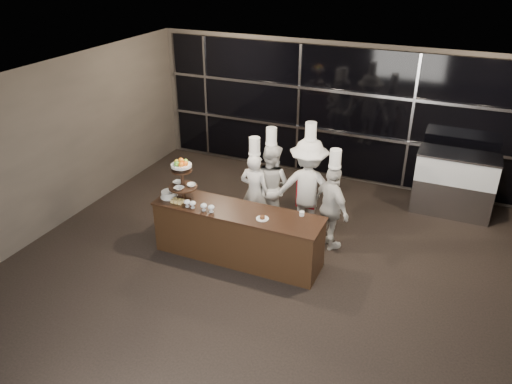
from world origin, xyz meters
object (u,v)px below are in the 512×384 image
at_px(layer_cake, 169,194).
at_px(chef_c, 308,187).
at_px(buffet_counter, 238,234).
at_px(chef_b, 271,185).
at_px(chef_d, 332,207).
at_px(display_stand, 182,176).
at_px(display_case, 455,181).
at_px(chef_a, 255,191).

xyz_separation_m(layer_cake, chef_c, (2.04, 1.30, -0.06)).
bearing_deg(chef_c, buffet_counter, -122.13).
xyz_separation_m(chef_b, chef_d, (1.24, -0.30, -0.04)).
relative_size(layer_cake, chef_d, 0.16).
height_order(buffet_counter, display_stand, display_stand).
bearing_deg(display_case, layer_cake, -144.40).
distance_m(layer_cake, chef_d, 2.76).
relative_size(display_stand, chef_c, 0.35).
bearing_deg(chef_a, chef_c, 17.14).
distance_m(display_stand, chef_b, 1.73).
xyz_separation_m(display_case, chef_b, (-3.07, -1.83, 0.14)).
bearing_deg(chef_b, layer_cake, -135.21).
bearing_deg(buffet_counter, layer_cake, -177.71).
bearing_deg(chef_a, buffet_counter, -82.87).
bearing_deg(chef_a, layer_cake, -137.97).
relative_size(display_stand, layer_cake, 2.48).
xyz_separation_m(display_case, chef_d, (-1.83, -2.13, 0.10)).
bearing_deg(display_case, chef_a, -146.91).
xyz_separation_m(layer_cake, chef_b, (1.32, 1.31, -0.15)).
relative_size(chef_a, chef_d, 0.99).
height_order(layer_cake, chef_c, chef_c).
relative_size(chef_b, chef_c, 0.91).
relative_size(buffet_counter, display_case, 1.92).
relative_size(display_stand, chef_d, 0.41).
height_order(buffet_counter, display_case, display_case).
bearing_deg(chef_d, display_case, 49.35).
height_order(display_case, chef_b, chef_b).
bearing_deg(layer_cake, display_case, 35.60).
distance_m(display_case, chef_c, 3.00).
xyz_separation_m(display_case, chef_a, (-3.26, -2.12, 0.10)).
relative_size(layer_cake, display_case, 0.20).
xyz_separation_m(display_stand, chef_a, (0.88, 0.97, -0.55)).
bearing_deg(display_case, chef_c, -141.92).
height_order(layer_cake, chef_b, chef_b).
height_order(layer_cake, chef_d, chef_d).
bearing_deg(chef_d, chef_a, 179.63).
bearing_deg(chef_d, chef_c, 151.12).
bearing_deg(display_stand, display_case, 36.77).
height_order(display_stand, chef_c, chef_c).
distance_m(display_case, chef_b, 3.58).
relative_size(display_case, chef_d, 0.81).
bearing_deg(chef_b, buffet_counter, -93.22).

